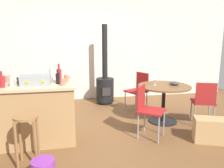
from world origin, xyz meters
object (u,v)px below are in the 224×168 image
object	(u,v)px
folding_chair_left	(148,107)
bottle_0	(58,78)
wooden_stool	(27,131)
cup_3	(63,82)
cup_4	(66,78)
toolbox	(36,79)
cup_0	(7,79)
folding_chair_near	(204,100)
bottle_2	(12,81)
bottle_3	(2,81)
cardboard_box	(210,130)
wood_stove	(105,85)
cup_2	(19,80)
wine_glass	(155,80)
bottle_4	(51,74)
serving_bowl	(174,83)
folding_chair_far	(138,89)
dining_table	(164,94)
kitchen_island	(31,113)
bottle_5	(59,75)

from	to	relation	value
folding_chair_left	bottle_0	xyz separation A→B (m)	(-1.43, 0.17, 0.51)
wooden_stool	folding_chair_left	world-z (taller)	folding_chair_left
cup_3	cup_4	world-z (taller)	cup_4
toolbox	cup_0	size ratio (longest dim) A/B	3.82
folding_chair_near	bottle_2	distance (m)	3.33
bottle_3	cup_4	size ratio (longest dim) A/B	2.12
bottle_2	cardboard_box	xyz separation A→B (m)	(3.02, -0.48, -0.81)
wooden_stool	wood_stove	bearing A→B (deg)	60.78
folding_chair_near	cup_4	distance (m)	2.55
cup_2	wine_glass	distance (m)	2.44
toolbox	bottle_4	size ratio (longest dim) A/B	1.55
serving_bowl	cardboard_box	world-z (taller)	serving_bowl
folding_chair_left	bottle_4	bearing A→B (deg)	163.82
folding_chair_far	bottle_4	bearing A→B (deg)	-154.42
wood_stove	bottle_2	size ratio (longest dim) A/B	10.58
dining_table	toolbox	distance (m)	2.38
kitchen_island	bottle_0	world-z (taller)	bottle_0
dining_table	bottle_0	distance (m)	2.07
dining_table	bottle_3	distance (m)	2.84
dining_table	cardboard_box	bearing A→B (deg)	-68.42
cup_3	serving_bowl	bearing A→B (deg)	15.40
toolbox	cup_2	size ratio (longest dim) A/B	4.02
kitchen_island	cup_3	xyz separation A→B (m)	(0.52, -0.18, 0.52)
bottle_2	cup_4	bearing A→B (deg)	16.81
folding_chair_far	bottle_5	bearing A→B (deg)	-147.57
folding_chair_far	serving_bowl	xyz separation A→B (m)	(0.50, -0.70, 0.25)
wooden_stool	dining_table	xyz separation A→B (m)	(2.36, 1.11, 0.09)
wood_stove	cup_2	world-z (taller)	wood_stove
folding_chair_near	cardboard_box	bearing A→B (deg)	-113.14
dining_table	serving_bowl	distance (m)	0.30
folding_chair_far	toolbox	size ratio (longest dim) A/B	2.00
folding_chair_far	bottle_4	world-z (taller)	bottle_4
bottle_5	cup_4	world-z (taller)	bottle_5
cup_0	cup_2	xyz separation A→B (m)	(0.20, -0.13, -0.00)
bottle_4	cup_4	size ratio (longest dim) A/B	2.53
bottle_5	cup_3	world-z (taller)	bottle_5
wine_glass	toolbox	bearing A→B (deg)	-166.44
folding_chair_far	folding_chair_near	bearing A→B (deg)	-47.90
folding_chair_near	dining_table	bearing A→B (deg)	153.41
cup_3	cardboard_box	size ratio (longest dim) A/B	0.21
cup_2	serving_bowl	bearing A→B (deg)	6.52
bottle_5	bottle_4	bearing A→B (deg)	125.92
wood_stove	serving_bowl	xyz separation A→B (m)	(1.13, -1.45, 0.29)
bottle_0	folding_chair_near	bearing A→B (deg)	2.25
cup_2	toolbox	bearing A→B (deg)	-27.92
bottle_3	serving_bowl	world-z (taller)	bottle_3
bottle_3	folding_chair_far	bearing A→B (deg)	27.38
bottle_3	cup_2	world-z (taller)	bottle_3
bottle_5	cardboard_box	size ratio (longest dim) A/B	0.60
folding_chair_near	bottle_5	size ratio (longest dim) A/B	2.80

